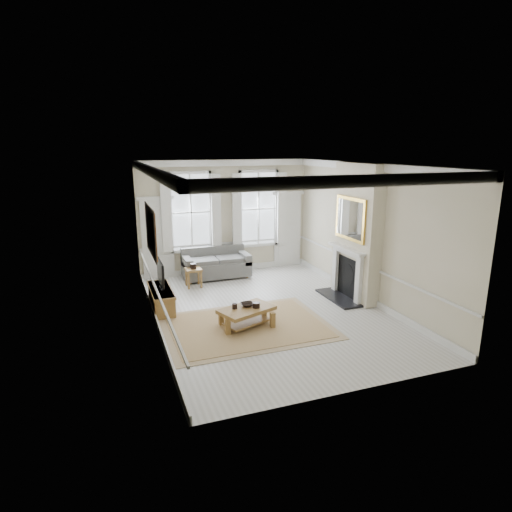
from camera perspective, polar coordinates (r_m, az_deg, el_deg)
name	(u,v)px	position (r m, az deg, el deg)	size (l,w,h in m)	color
floor	(268,311)	(10.15, 1.67, -7.41)	(7.20, 7.20, 0.00)	#B7B5AD
ceiling	(270,164)	(9.42, 1.82, 12.15)	(7.20, 7.20, 0.00)	white
back_wall	(225,217)	(13.00, -4.13, 5.22)	(5.20, 5.20, 0.00)	beige
left_wall	(151,250)	(9.04, -13.78, 0.74)	(7.20, 7.20, 0.00)	beige
right_wall	(367,233)	(10.86, 14.63, 2.95)	(7.20, 7.20, 0.00)	beige
window_left	(191,212)	(12.68, -8.68, 5.78)	(1.26, 0.20, 2.20)	#B2BCC6
window_right	(258,209)	(13.24, 0.31, 6.31)	(1.26, 0.20, 2.20)	#B2BCC6
door_left	(158,240)	(12.67, -12.99, 2.11)	(0.90, 0.08, 2.30)	silver
door_right	(287,231)	(13.75, 4.22, 3.40)	(0.90, 0.08, 2.30)	silver
painting	(151,231)	(9.26, -13.87, 3.28)	(0.05, 1.66, 1.06)	#9D581B
chimney_breast	(357,232)	(10.92, 13.28, 3.10)	(0.35, 1.70, 3.38)	beige
hearth	(338,298)	(11.15, 10.94, -5.49)	(0.55, 1.50, 0.05)	black
fireplace	(347,270)	(11.03, 12.01, -1.90)	(0.21, 1.45, 1.33)	silver
mirror	(350,219)	(10.75, 12.42, 4.87)	(0.06, 1.26, 1.06)	gold
sofa	(216,265)	(12.71, -5.40, -1.19)	(1.93, 0.94, 0.88)	#565654
side_table	(193,272)	(11.87, -8.34, -2.16)	(0.43, 0.43, 0.52)	brown
rug	(247,326)	(9.33, -1.25, -9.34)	(3.50, 2.60, 0.02)	tan
coffee_table	(247,311)	(9.20, -1.26, -7.40)	(1.32, 1.04, 0.43)	brown
ceramic_pot_a	(235,306)	(9.13, -2.86, -6.70)	(0.11, 0.11, 0.11)	black
ceramic_pot_b	(256,305)	(9.17, 0.03, -6.56)	(0.16, 0.16, 0.11)	black
bowl	(247,305)	(9.26, -1.17, -6.49)	(0.28, 0.28, 0.07)	black
tv_stand	(161,299)	(10.45, -12.52, -5.61)	(0.46, 1.42, 0.51)	brown
tv	(161,273)	(10.25, -12.59, -2.19)	(0.08, 0.90, 0.68)	black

